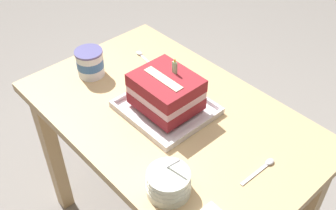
{
  "coord_description": "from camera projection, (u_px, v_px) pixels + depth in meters",
  "views": [
    {
      "loc": [
        0.77,
        -0.71,
        1.72
      ],
      "look_at": [
        -0.01,
        0.0,
        0.8
      ],
      "focal_mm": 42.75,
      "sensor_mm": 36.0,
      "label": 1
    }
  ],
  "objects": [
    {
      "name": "birthday_cake",
      "position": [
        166.0,
        91.0,
        1.37
      ],
      "size": [
        0.21,
        0.18,
        0.18
      ],
      "color": "maroon",
      "rests_on": "foil_tray"
    },
    {
      "name": "ice_cream_tub",
      "position": [
        90.0,
        63.0,
        1.55
      ],
      "size": [
        0.11,
        0.11,
        0.11
      ],
      "color": "white",
      "rests_on": "dining_table"
    },
    {
      "name": "dining_table",
      "position": [
        170.0,
        138.0,
        1.5
      ],
      "size": [
        1.08,
        0.67,
        0.77
      ],
      "color": "tan",
      "rests_on": "ground_plane"
    },
    {
      "name": "bowl_stack",
      "position": [
        168.0,
        182.0,
        1.14
      ],
      "size": [
        0.13,
        0.13,
        0.13
      ],
      "color": "silver",
      "rests_on": "dining_table"
    },
    {
      "name": "foil_tray",
      "position": [
        166.0,
        109.0,
        1.42
      ],
      "size": [
        0.31,
        0.28,
        0.02
      ],
      "color": "silver",
      "rests_on": "dining_table"
    },
    {
      "name": "serving_spoon_by_bowls",
      "position": [
        142.0,
        56.0,
        1.68
      ],
      "size": [
        0.15,
        0.04,
        0.01
      ],
      "color": "silver",
      "rests_on": "dining_table"
    },
    {
      "name": "serving_spoon_near_tray",
      "position": [
        265.0,
        166.0,
        1.23
      ],
      "size": [
        0.02,
        0.15,
        0.01
      ],
      "color": "silver",
      "rests_on": "dining_table"
    }
  ]
}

